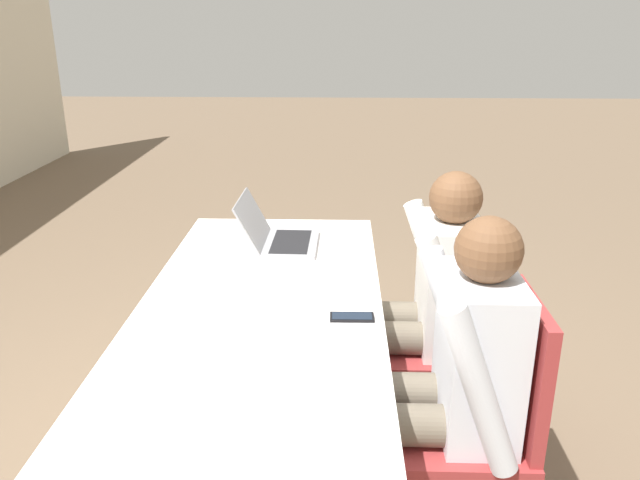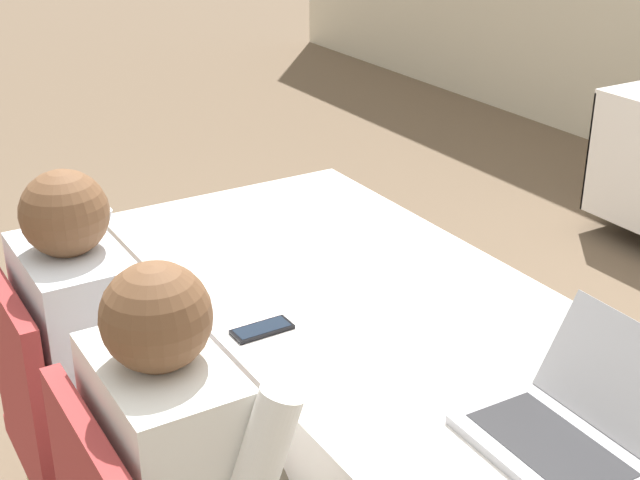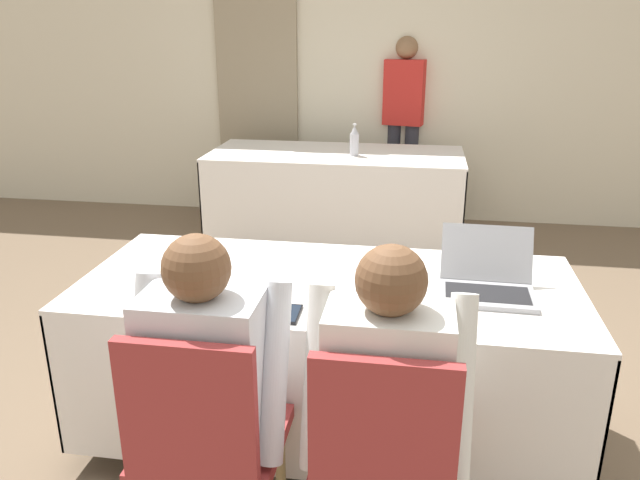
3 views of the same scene
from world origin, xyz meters
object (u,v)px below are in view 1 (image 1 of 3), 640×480
Objects in this scene: laptop at (280,236)px; chair_near_right at (452,332)px; cell_phone at (352,317)px; person_white_shirt at (429,296)px; chair_near_left at (481,414)px; person_checkered_shirt at (452,370)px.

laptop is 0.85m from chair_near_right.
person_white_shirt is (0.36, -0.31, -0.08)m from cell_phone.
cell_phone is at bearing -114.41° from chair_near_left.
laptop is at bearing -118.56° from person_white_shirt.
chair_near_right is (0.55, 0.00, 0.00)m from chair_near_left.
chair_near_left is 0.77× the size of person_white_shirt.
person_white_shirt is at bearing -180.00° from person_checkered_shirt.
person_checkered_shirt is at bearing -121.86° from cell_phone.
laptop is 0.31× the size of person_white_shirt.
laptop reaches higher than chair_near_right.
cell_phone is 0.13× the size of person_white_shirt.
chair_near_left is at bearing -139.58° from laptop.
cell_phone is at bearing -154.89° from laptop.
chair_near_right is at bearing -180.00° from chair_near_left.
person_white_shirt is at bearing -90.00° from chair_near_right.
laptop is at bearing -145.01° from person_checkered_shirt.
chair_near_right is (0.36, -0.42, -0.24)m from cell_phone.
laptop is 0.72m from person_white_shirt.
chair_near_right is at bearing -49.62° from cell_phone.
person_white_shirt reaches higher than cell_phone.
person_checkered_shirt reaches higher than chair_near_right.
chair_near_left is 0.58m from person_white_shirt.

